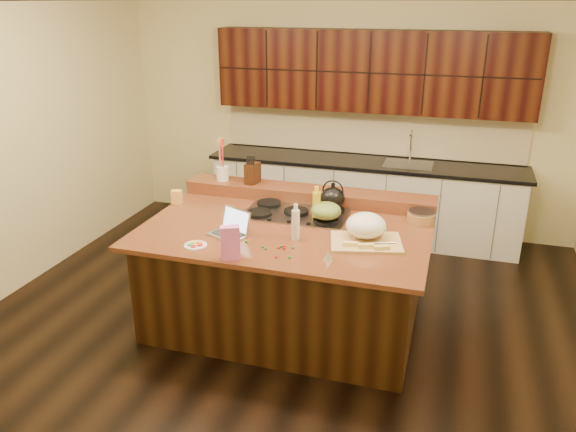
% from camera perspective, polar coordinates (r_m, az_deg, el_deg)
% --- Properties ---
extents(room, '(5.52, 5.02, 2.72)m').
position_cam_1_polar(room, '(4.59, -0.18, 3.85)').
color(room, black).
rests_on(room, ground).
extents(island, '(2.40, 1.60, 0.92)m').
position_cam_1_polar(island, '(4.93, -0.17, -6.01)').
color(island, black).
rests_on(island, ground).
extents(back_ledge, '(2.40, 0.30, 0.12)m').
position_cam_1_polar(back_ledge, '(5.35, 2.03, 2.22)').
color(back_ledge, black).
rests_on(back_ledge, island).
extents(cooktop, '(0.92, 0.52, 0.05)m').
position_cam_1_polar(cooktop, '(5.00, 0.84, 0.31)').
color(cooktop, gray).
rests_on(cooktop, island).
extents(back_counter, '(3.70, 0.66, 2.40)m').
position_cam_1_polar(back_counter, '(6.72, 7.93, 6.05)').
color(back_counter, silver).
rests_on(back_counter, ground).
extents(kettle, '(0.26, 0.26, 0.20)m').
position_cam_1_polar(kettle, '(5.01, 4.56, 1.83)').
color(kettle, black).
rests_on(kettle, cooktop).
extents(green_bowl, '(0.27, 0.27, 0.14)m').
position_cam_1_polar(green_bowl, '(4.78, 3.86, 0.54)').
color(green_bowl, '#5B722D').
rests_on(green_bowl, cooktop).
extents(laptop, '(0.37, 0.34, 0.21)m').
position_cam_1_polar(laptop, '(4.59, -5.77, -1.22)').
color(laptop, '#B7B7BC').
rests_on(laptop, island).
extents(oil_bottle, '(0.08, 0.08, 0.27)m').
position_cam_1_polar(oil_bottle, '(4.80, 2.90, 0.91)').
color(oil_bottle, gold).
rests_on(oil_bottle, island).
extents(vinegar_bottle, '(0.07, 0.07, 0.25)m').
position_cam_1_polar(vinegar_bottle, '(4.45, 0.78, -0.91)').
color(vinegar_bottle, silver).
rests_on(vinegar_bottle, island).
extents(wooden_tray, '(0.63, 0.52, 0.22)m').
position_cam_1_polar(wooden_tray, '(4.48, 7.92, -1.34)').
color(wooden_tray, tan).
rests_on(wooden_tray, island).
extents(ramekin_a, '(0.13, 0.13, 0.04)m').
position_cam_1_polar(ramekin_a, '(4.62, 8.23, -1.64)').
color(ramekin_a, white).
rests_on(ramekin_a, island).
extents(ramekin_b, '(0.13, 0.13, 0.04)m').
position_cam_1_polar(ramekin_b, '(4.69, 9.36, -1.37)').
color(ramekin_b, white).
rests_on(ramekin_b, island).
extents(ramekin_c, '(0.13, 0.13, 0.04)m').
position_cam_1_polar(ramekin_c, '(4.85, 8.71, -0.53)').
color(ramekin_c, white).
rests_on(ramekin_c, island).
extents(strainer_bowl, '(0.30, 0.30, 0.09)m').
position_cam_1_polar(strainer_bowl, '(4.95, 13.37, -0.17)').
color(strainer_bowl, '#996B3F').
rests_on(strainer_bowl, island).
extents(kitchen_timer, '(0.10, 0.10, 0.07)m').
position_cam_1_polar(kitchen_timer, '(4.16, 4.10, -3.99)').
color(kitchen_timer, silver).
rests_on(kitchen_timer, island).
extents(pink_bag, '(0.16, 0.13, 0.26)m').
position_cam_1_polar(pink_bag, '(4.14, -5.88, -2.72)').
color(pink_bag, pink).
rests_on(pink_bag, island).
extents(candy_plate, '(0.24, 0.24, 0.01)m').
position_cam_1_polar(candy_plate, '(4.43, -9.38, -2.97)').
color(candy_plate, white).
rests_on(candy_plate, island).
extents(package_box, '(0.10, 0.08, 0.13)m').
position_cam_1_polar(package_box, '(5.36, -11.22, 1.90)').
color(package_box, '#EDB353').
rests_on(package_box, island).
extents(utensil_crock, '(0.14, 0.14, 0.14)m').
position_cam_1_polar(utensil_crock, '(5.58, -6.66, 4.32)').
color(utensil_crock, white).
rests_on(utensil_crock, back_ledge).
extents(knife_block, '(0.13, 0.18, 0.20)m').
position_cam_1_polar(knife_block, '(5.46, -3.62, 4.36)').
color(knife_block, black).
rests_on(knife_block, back_ledge).
extents(gumdrop_0, '(0.02, 0.02, 0.02)m').
position_cam_1_polar(gumdrop_0, '(4.33, -0.97, -3.25)').
color(gumdrop_0, red).
rests_on(gumdrop_0, island).
extents(gumdrop_1, '(0.02, 0.02, 0.02)m').
position_cam_1_polar(gumdrop_1, '(4.33, 0.51, -3.23)').
color(gumdrop_1, '#198C26').
rests_on(gumdrop_1, island).
extents(gumdrop_2, '(0.02, 0.02, 0.02)m').
position_cam_1_polar(gumdrop_2, '(4.29, -5.44, -3.55)').
color(gumdrop_2, red).
rests_on(gumdrop_2, island).
extents(gumdrop_3, '(0.02, 0.02, 0.02)m').
position_cam_1_polar(gumdrop_3, '(4.45, -4.28, -2.61)').
color(gumdrop_3, '#198C26').
rests_on(gumdrop_3, island).
extents(gumdrop_4, '(0.02, 0.02, 0.02)m').
position_cam_1_polar(gumdrop_4, '(4.18, -1.19, -4.17)').
color(gumdrop_4, red).
rests_on(gumdrop_4, island).
extents(gumdrop_5, '(0.02, 0.02, 0.02)m').
position_cam_1_polar(gumdrop_5, '(4.32, -2.24, -3.32)').
color(gumdrop_5, '#198C26').
rests_on(gumdrop_5, island).
extents(gumdrop_6, '(0.02, 0.02, 0.02)m').
position_cam_1_polar(gumdrop_6, '(4.30, -5.18, -3.47)').
color(gumdrop_6, red).
rests_on(gumdrop_6, island).
extents(gumdrop_7, '(0.02, 0.02, 0.02)m').
position_cam_1_polar(gumdrop_7, '(4.35, -0.72, -3.08)').
color(gumdrop_7, '#198C26').
rests_on(gumdrop_7, island).
extents(gumdrop_8, '(0.02, 0.02, 0.02)m').
position_cam_1_polar(gumdrop_8, '(4.32, -0.40, -3.31)').
color(gumdrop_8, red).
rests_on(gumdrop_8, island).
extents(gumdrop_9, '(0.02, 0.02, 0.02)m').
position_cam_1_polar(gumdrop_9, '(4.35, -2.58, -3.12)').
color(gumdrop_9, '#198C26').
rests_on(gumdrop_9, island).
extents(gumdrop_10, '(0.02, 0.02, 0.02)m').
position_cam_1_polar(gumdrop_10, '(4.36, -0.39, -3.04)').
color(gumdrop_10, red).
rests_on(gumdrop_10, island).
extents(gumdrop_11, '(0.02, 0.02, 0.02)m').
position_cam_1_polar(gumdrop_11, '(4.17, 0.16, -4.20)').
color(gumdrop_11, '#198C26').
rests_on(gumdrop_11, island).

